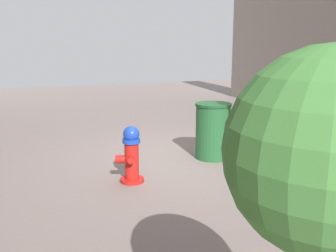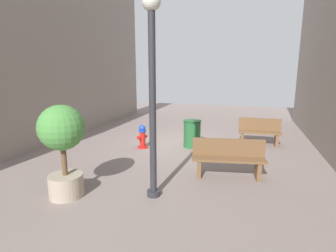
% 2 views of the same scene
% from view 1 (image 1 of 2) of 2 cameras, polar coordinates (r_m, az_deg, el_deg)
% --- Properties ---
extents(ground_plane, '(23.40, 23.40, 0.00)m').
position_cam_1_polar(ground_plane, '(6.72, 2.72, -4.54)').
color(ground_plane, gray).
extents(fire_hydrant, '(0.41, 0.43, 0.81)m').
position_cam_1_polar(fire_hydrant, '(5.47, -5.42, -4.16)').
color(fire_hydrant, red).
rests_on(fire_hydrant, ground_plane).
extents(bench_near, '(1.46, 0.49, 0.95)m').
position_cam_1_polar(bench_near, '(8.57, 17.06, 1.95)').
color(bench_near, brown).
rests_on(bench_near, ground_plane).
extents(planter_tree, '(0.93, 0.93, 1.95)m').
position_cam_1_polar(planter_tree, '(1.90, 22.05, -12.15)').
color(planter_tree, tan).
rests_on(planter_tree, ground_plane).
extents(trash_bin, '(0.61, 0.61, 0.94)m').
position_cam_1_polar(trash_bin, '(6.59, 6.59, -0.70)').
color(trash_bin, '#266633').
rests_on(trash_bin, ground_plane).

